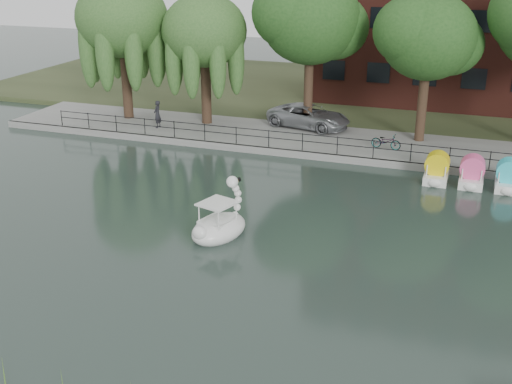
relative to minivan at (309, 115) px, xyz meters
The scene contains 14 objects.
ground_plane 18.14m from the minivan, 87.05° to the right, with size 120.00×120.00×0.00m, color #374640.
promenade 2.50m from the minivan, 65.78° to the right, with size 40.00×6.00×0.40m, color gray.
kerb 5.21m from the minivan, 79.49° to the right, with size 40.00×0.25×0.40m, color gray.
land_strip 12.01m from the minivan, 85.53° to the left, with size 60.00×22.00×0.36m, color #47512D.
railing 4.91m from the minivan, 79.06° to the right, with size 32.00×0.05×1.00m.
willow_left 13.41m from the minivan, behind, with size 5.88×5.88×9.01m.
willow_mid 8.33m from the minivan, behind, with size 5.32×5.32×8.15m.
broadleaf_center 5.82m from the minivan, 134.05° to the right, with size 6.00×6.00×9.25m.
broadleaf_right 8.65m from the minivan, ahead, with size 5.40×5.40×8.32m.
minivan is the anchor object (origin of this frame).
bicycle 6.12m from the minivan, 29.13° to the right, with size 1.72×0.60×1.00m, color gray.
pedestrian 9.58m from the minivan, 160.57° to the right, with size 0.71×0.48×1.98m, color black.
swan_boat 16.13m from the minivan, 88.00° to the right, with size 2.49×3.17×2.36m.
pedal_boat_row 13.49m from the minivan, 28.58° to the right, with size 7.95×1.70×1.40m.
Camera 1 is at (9.10, -20.29, 11.26)m, focal length 45.00 mm.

